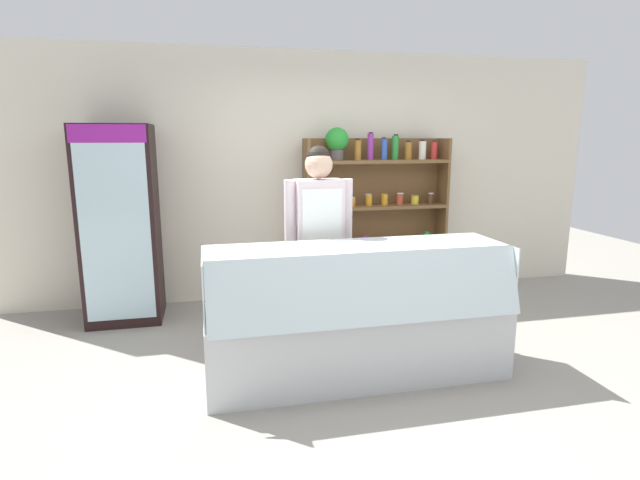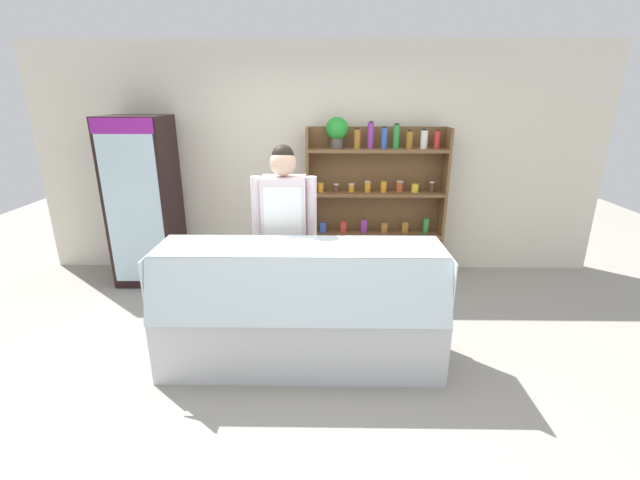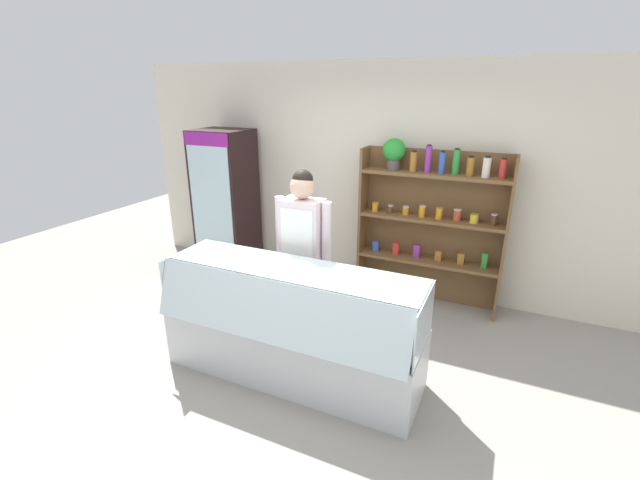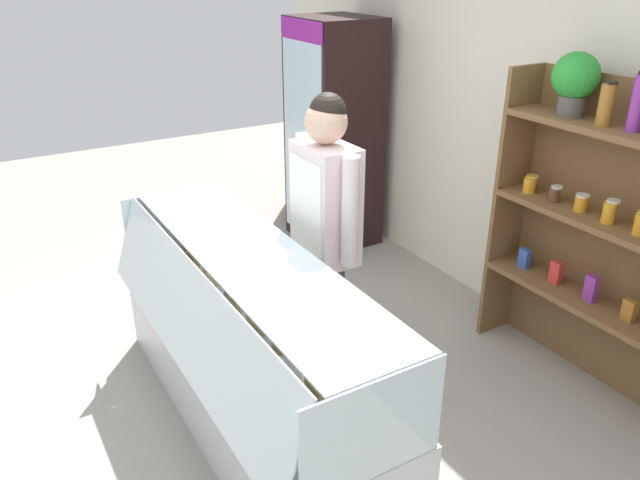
# 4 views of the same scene
# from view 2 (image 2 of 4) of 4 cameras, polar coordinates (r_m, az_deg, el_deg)

# --- Properties ---
(ground_plane) EXTENTS (12.00, 12.00, 0.00)m
(ground_plane) POSITION_cam_2_polar(r_m,az_deg,el_deg) (3.74, -0.63, -15.57)
(ground_plane) COLOR gray
(back_wall) EXTENTS (6.80, 0.10, 2.70)m
(back_wall) POSITION_cam_2_polar(r_m,az_deg,el_deg) (5.25, -0.09, 10.42)
(back_wall) COLOR silver
(back_wall) RESTS_ON ground
(drinks_fridge) EXTENTS (0.69, 0.61, 1.90)m
(drinks_fridge) POSITION_cam_2_polar(r_m,az_deg,el_deg) (5.30, -22.36, 4.72)
(drinks_fridge) COLOR black
(drinks_fridge) RESTS_ON ground
(shelving_unit) EXTENTS (1.61, 0.29, 1.89)m
(shelving_unit) POSITION_cam_2_polar(r_m,az_deg,el_deg) (5.07, 6.95, 6.67)
(shelving_unit) COLOR brown
(shelving_unit) RESTS_ON ground
(deli_display_case) EXTENTS (2.24, 0.73, 1.01)m
(deli_display_case) POSITION_cam_2_polar(r_m,az_deg,el_deg) (3.55, -2.66, -11.63)
(deli_display_case) COLOR silver
(deli_display_case) RESTS_ON ground
(shop_clerk) EXTENTS (0.57, 0.25, 1.72)m
(shop_clerk) POSITION_cam_2_polar(r_m,az_deg,el_deg) (3.80, -4.75, 2.01)
(shop_clerk) COLOR #383D51
(shop_clerk) RESTS_ON ground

